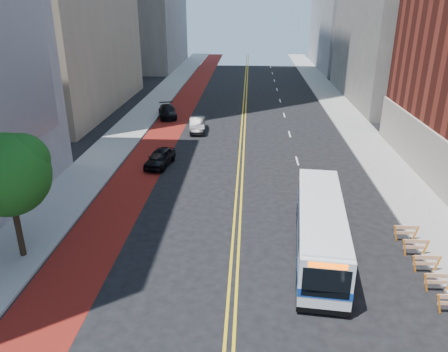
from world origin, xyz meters
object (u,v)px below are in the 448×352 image
Objects in this scene: car_a at (160,158)px; car_b at (197,125)px; street_tree at (9,172)px; transit_bus at (320,227)px; car_c at (167,111)px.

car_a is 10.54m from car_b.
car_a is (4.57, 14.08, -4.21)m from street_tree.
transit_bus is (15.76, 1.40, -3.39)m from street_tree.
street_tree reaches higher than car_b.
car_a is 16.20m from car_c.
street_tree is 15.39m from car_a.
transit_bus is at bearing -74.33° from car_b.
car_a is at bearing 72.01° from street_tree.
car_b is at bearing 75.16° from street_tree.
car_b is (-9.28, 23.05, -0.80)m from transit_bus.
street_tree is 30.50m from car_c.
transit_bus is at bearing 5.07° from street_tree.
transit_bus is 2.25× the size of car_c.
car_a reaches higher than car_c.
car_c is at bearing 107.49° from car_a.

